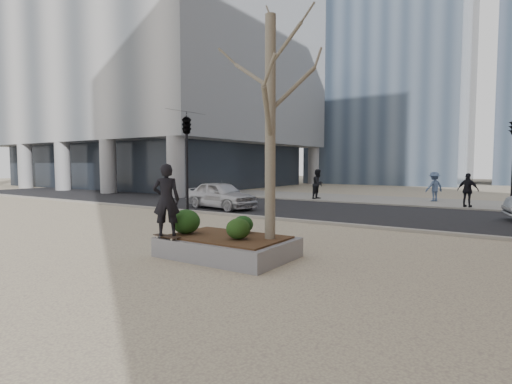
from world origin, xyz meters
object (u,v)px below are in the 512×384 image
Objects in this scene: planter at (227,247)px; skateboard at (167,237)px; police_car at (221,195)px; skateboarder at (166,200)px.

planter is 1.43m from skateboard.
police_car is (-6.38, 7.82, 0.47)m from planter.
skateboard is 10.18m from police_car.
skateboarder is at bearing 0.00° from skateboard.
skateboard is at bearing -138.95° from police_car.
police_car is (-5.28, 8.70, 0.20)m from skateboard.
skateboarder is (0.00, 0.00, 0.88)m from skateboard.
police_car is at bearing 127.19° from skateboard.
planter is at bearing 177.79° from skateboarder.
planter is 1.81m from skateboarder.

